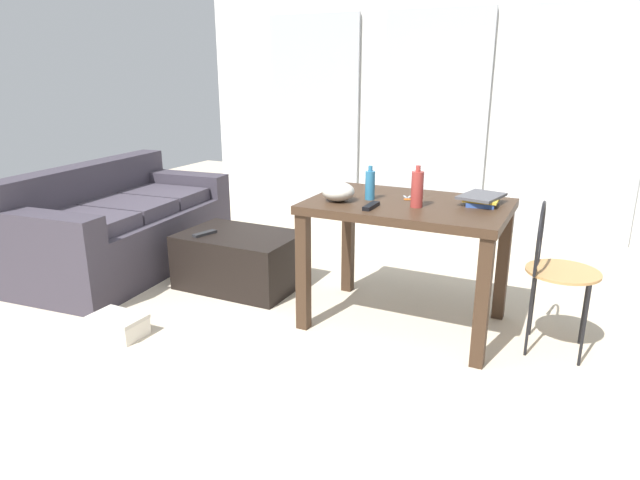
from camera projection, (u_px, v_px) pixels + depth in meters
ground_plane at (340, 301)px, 3.77m from camera, size 8.97×8.97×0.00m
wall_back at (438, 98)px, 5.35m from camera, size 5.05×0.10×2.47m
curtains at (434, 122)px, 5.35m from camera, size 3.59×0.03×2.03m
couch at (120, 228)px, 4.33m from camera, size 1.04×1.80×0.79m
coffee_table at (240, 260)px, 3.98m from camera, size 0.82×0.56×0.39m
craft_table at (407, 222)px, 3.26m from camera, size 1.13×0.77×0.76m
wire_chair at (552, 259)px, 2.99m from camera, size 0.38×0.39×0.84m
bottle_near at (370, 185)px, 3.27m from camera, size 0.06×0.06×0.20m
bottle_far at (417, 189)px, 3.09m from camera, size 0.07×0.07×0.23m
bowl at (338, 192)px, 3.24m from camera, size 0.19×0.19×0.11m
book_stack at (481, 199)px, 3.18m from camera, size 0.25×0.31×0.05m
tv_remote_on_table at (371, 206)px, 3.09m from camera, size 0.04×0.17×0.02m
scissors at (407, 198)px, 3.31m from camera, size 0.07×0.11×0.00m
tv_remote_primary at (205, 233)px, 3.90m from camera, size 0.09×0.19×0.02m
shoebox at (118, 325)px, 3.27m from camera, size 0.32×0.21×0.13m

